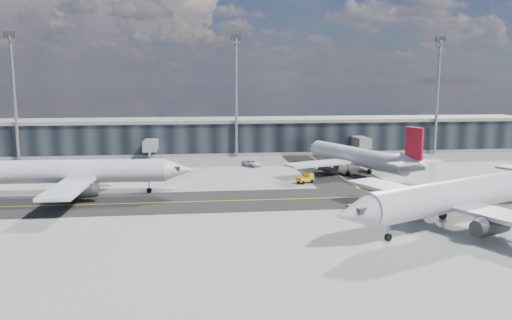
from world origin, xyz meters
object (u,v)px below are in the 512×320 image
Objects in this scene: airliner_near at (462,195)px; service_van at (252,163)px; airliner_redtail at (358,157)px; baggage_tug at (306,178)px; airliner_af at (74,172)px.

service_van is (-21.67, 47.19, -3.25)m from airliner_near.
baggage_tug is (-11.78, -6.89, -2.52)m from airliner_redtail.
airliner_af is 1.10× the size of airliner_redtail.
airliner_af reaches higher than baggage_tug.
airliner_af is 39.45m from baggage_tug.
airliner_near is (52.94, -23.71, 0.24)m from airliner_af.
airliner_near is 31.48m from baggage_tug.
airliner_redtail is (50.88, 11.29, -0.23)m from airliner_af.
airliner_af is 39.21m from service_van.
airliner_af is 7.63× the size of service_van.
airliner_redtail is 35.06m from airliner_near.
airliner_near is (2.06, -35.00, 0.48)m from airliner_redtail.
baggage_tug is 0.67× the size of service_van.
airliner_near is at bearing -107.58° from airliner_redtail.
airliner_af reaches higher than service_van.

